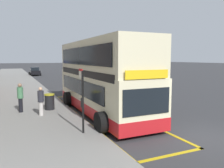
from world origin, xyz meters
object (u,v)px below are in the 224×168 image
parked_car_teal_behind (76,71)px  pedestrian_further_back (41,100)px  bus_stop_sign (82,96)px  parked_car_black_across (35,71)px  pedestrian_waiting_near_sign (20,97)px  double_decker_bus (101,80)px  litter_bin (50,102)px

parked_car_teal_behind → pedestrian_further_back: bearing=-106.5°
bus_stop_sign → parked_car_black_across: bearing=87.5°
parked_car_teal_behind → parked_car_black_across: size_ratio=1.00×
bus_stop_sign → pedestrian_waiting_near_sign: bearing=114.1°
double_decker_bus → parked_car_teal_behind: double_decker_bus is taller
parked_car_teal_behind → bus_stop_sign: bearing=-102.8°
pedestrian_waiting_near_sign → pedestrian_further_back: pedestrian_waiting_near_sign is taller
pedestrian_further_back → litter_bin: (0.68, 1.36, -0.38)m
double_decker_bus → pedestrian_waiting_near_sign: size_ratio=5.90×
bus_stop_sign → pedestrian_further_back: size_ratio=1.71×
pedestrian_waiting_near_sign → litter_bin: (1.70, 0.01, -0.45)m
bus_stop_sign → double_decker_bus: bearing=57.6°
parked_car_black_across → litter_bin: bearing=88.1°
double_decker_bus → bus_stop_sign: 4.23m
litter_bin → pedestrian_waiting_near_sign: bearing=-179.6°
parked_car_teal_behind → pedestrian_waiting_near_sign: pedestrian_waiting_near_sign is taller
bus_stop_sign → parked_car_teal_behind: bus_stop_sign is taller
pedestrian_waiting_near_sign → litter_bin: 1.75m
bus_stop_sign → parked_car_black_across: size_ratio=0.66×
parked_car_black_across → pedestrian_further_back: pedestrian_further_back is taller
double_decker_bus → litter_bin: double_decker_bus is taller
parked_car_teal_behind → litter_bin: bearing=-106.1°
parked_car_black_across → bus_stop_sign: bearing=89.6°
double_decker_bus → pedestrian_waiting_near_sign: bearing=160.8°
bus_stop_sign → pedestrian_waiting_near_sign: bus_stop_sign is taller
double_decker_bus → bus_stop_sign: bearing=-122.4°
parked_car_teal_behind → pedestrian_waiting_near_sign: bearing=-108.9°
parked_car_teal_behind → double_decker_bus: bearing=-100.6°
parked_car_teal_behind → litter_bin: 32.78m
bus_stop_sign → pedestrian_further_back: 4.07m
bus_stop_sign → litter_bin: bus_stop_sign is taller
parked_car_black_across → pedestrian_further_back: 33.78m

